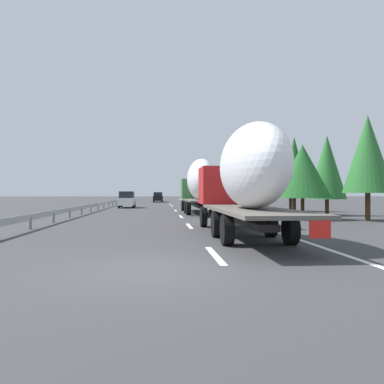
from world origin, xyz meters
The scene contains 21 objects.
ground_plane centered at (40.00, 0.00, 0.00)m, with size 260.00×260.00×0.00m, color #38383A.
lane_stripe_0 centered at (2.00, -1.80, 0.00)m, with size 3.20×0.20×0.01m, color white.
lane_stripe_1 centered at (11.57, -1.80, 0.00)m, with size 3.20×0.20×0.01m, color white.
lane_stripe_2 centered at (19.54, -1.80, 0.00)m, with size 3.20×0.20×0.01m, color white.
lane_stripe_3 centered at (29.10, -1.80, 0.00)m, with size 3.20×0.20×0.01m, color white.
lane_stripe_4 centered at (41.91, -1.80, 0.00)m, with size 3.20×0.20×0.01m, color white.
lane_stripe_5 centered at (49.67, -1.80, 0.00)m, with size 3.20×0.20×0.01m, color white.
edge_line_right centered at (45.00, -5.50, 0.00)m, with size 110.00×0.20×0.01m, color white.
truck_lead centered at (23.83, -3.60, 2.55)m, with size 13.26×2.55×4.55m.
truck_trailing centered at (6.24, -3.60, 2.41)m, with size 12.89×2.55×4.28m.
car_white_van centered at (36.75, 3.60, 0.96)m, with size 4.62×1.82×1.92m.
car_silver_hatch centered at (70.32, 0.14, 0.93)m, with size 4.08×1.82×1.84m.
car_black_suv centered at (61.62, 0.10, 0.93)m, with size 4.67×1.78×1.84m.
road_sign centered at (40.66, -6.70, 2.31)m, with size 0.10×0.90×3.35m.
tree_0 centered at (20.37, -13.33, 3.78)m, with size 2.97×2.97×6.30m.
tree_1 centered at (57.50, -12.27, 3.78)m, with size 3.42×3.42×5.69m.
tree_2 centered at (27.32, -12.81, 3.52)m, with size 2.90×2.90×5.55m.
tree_3 centered at (16.19, -9.77, 3.21)m, with size 3.78×3.78×5.00m.
tree_4 centered at (14.56, -13.42, 4.23)m, with size 3.11×3.11×6.74m.
tree_5 centered at (26.50, -12.88, 4.14)m, with size 2.99×2.99×7.03m.
guardrail_median centered at (43.00, 6.00, 0.58)m, with size 94.00×0.10×0.76m.
Camera 1 is at (-8.90, -0.23, 1.79)m, focal length 36.07 mm.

